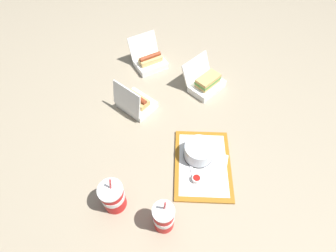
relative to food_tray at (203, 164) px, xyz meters
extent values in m
plane|color=gray|center=(0.25, 0.12, -0.01)|extent=(3.20, 3.20, 0.00)
cube|color=#A56619|center=(0.00, 0.00, 0.00)|extent=(0.41, 0.31, 0.01)
cube|color=white|center=(0.00, 0.00, 0.01)|extent=(0.36, 0.27, 0.00)
cylinder|color=black|center=(0.05, 0.01, 0.01)|extent=(0.14, 0.14, 0.01)
cylinder|color=#512D19|center=(0.05, 0.01, 0.04)|extent=(0.10, 0.10, 0.05)
cylinder|color=silver|center=(0.05, 0.01, 0.05)|extent=(0.14, 0.14, 0.07)
cylinder|color=white|center=(-0.08, 0.05, 0.02)|extent=(0.04, 0.04, 0.02)
cylinder|color=#9E140F|center=(-0.08, 0.05, 0.03)|extent=(0.03, 0.03, 0.01)
cube|color=white|center=(0.00, -0.06, 0.01)|extent=(0.13, 0.13, 0.00)
cube|color=white|center=(-0.02, 0.06, 0.01)|extent=(0.11, 0.02, 0.00)
cube|color=white|center=(0.40, 0.29, 0.01)|extent=(0.23, 0.23, 0.04)
cube|color=white|center=(0.36, 0.34, 0.10)|extent=(0.16, 0.15, 0.14)
cube|color=tan|center=(0.40, 0.29, 0.05)|extent=(0.15, 0.15, 0.03)
cylinder|color=brown|center=(0.40, 0.29, 0.07)|extent=(0.12, 0.11, 0.03)
cylinder|color=yellow|center=(0.40, 0.29, 0.08)|extent=(0.09, 0.09, 0.01)
cube|color=white|center=(0.49, -0.12, 0.01)|extent=(0.22, 0.24, 0.04)
cube|color=white|center=(0.57, -0.07, 0.09)|extent=(0.17, 0.19, 0.12)
cube|color=tan|center=(0.49, -0.12, 0.04)|extent=(0.15, 0.16, 0.02)
cube|color=#4C933D|center=(0.49, -0.12, 0.06)|extent=(0.15, 0.16, 0.01)
cube|color=tan|center=(0.49, -0.12, 0.08)|extent=(0.15, 0.16, 0.02)
cube|color=white|center=(0.73, 0.19, 0.01)|extent=(0.20, 0.22, 0.04)
cube|color=white|center=(0.81, 0.22, 0.10)|extent=(0.12, 0.19, 0.13)
cube|color=#DBB770|center=(0.73, 0.19, 0.05)|extent=(0.11, 0.15, 0.03)
cylinder|color=brown|center=(0.73, 0.19, 0.07)|extent=(0.08, 0.14, 0.03)
cylinder|color=yellow|center=(0.73, 0.19, 0.08)|extent=(0.05, 0.11, 0.01)
cylinder|color=red|center=(-0.14, 0.40, 0.06)|extent=(0.09, 0.09, 0.14)
cylinder|color=white|center=(-0.14, 0.40, 0.08)|extent=(0.10, 0.10, 0.03)
cylinder|color=white|center=(-0.14, 0.40, 0.14)|extent=(0.10, 0.10, 0.01)
cylinder|color=red|center=(-0.13, 0.40, 0.17)|extent=(0.01, 0.02, 0.06)
cylinder|color=red|center=(-0.25, 0.21, 0.07)|extent=(0.08, 0.08, 0.14)
cylinder|color=white|center=(-0.25, 0.21, 0.08)|extent=(0.08, 0.08, 0.03)
cylinder|color=white|center=(-0.25, 0.21, 0.14)|extent=(0.09, 0.09, 0.01)
cylinder|color=red|center=(-0.24, 0.20, 0.18)|extent=(0.01, 0.01, 0.06)
camera|label=1|loc=(-0.58, 0.23, 1.09)|focal=28.00mm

